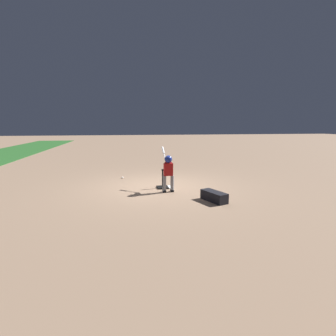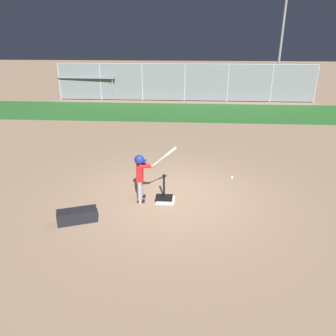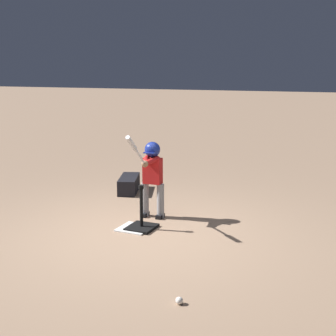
# 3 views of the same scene
# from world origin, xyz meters

# --- Properties ---
(ground_plane) EXTENTS (90.00, 90.00, 0.00)m
(ground_plane) POSITION_xyz_m (0.00, 0.00, 0.00)
(ground_plane) COLOR #93755B
(home_plate) EXTENTS (0.45, 0.45, 0.02)m
(home_plate) POSITION_xyz_m (-0.18, -0.22, 0.01)
(home_plate) COLOR white
(home_plate) RESTS_ON ground_plane
(batting_tee) EXTENTS (0.42, 0.38, 0.65)m
(batting_tee) POSITION_xyz_m (-0.22, -0.13, 0.09)
(batting_tee) COLOR black
(batting_tee) RESTS_ON ground_plane
(batter_child) EXTENTS (1.00, 0.37, 1.39)m
(batter_child) POSITION_xyz_m (-0.75, -0.22, 0.76)
(batter_child) COLOR gray
(batter_child) RESTS_ON ground_plane
(baseball) EXTENTS (0.07, 0.07, 0.07)m
(baseball) POSITION_xyz_m (1.60, 1.21, 0.04)
(baseball) COLOR white
(baseball) RESTS_ON ground_plane
(equipment_bag) EXTENTS (0.90, 0.60, 0.28)m
(equipment_bag) POSITION_xyz_m (-2.02, -1.31, 0.14)
(equipment_bag) COLOR black
(equipment_bag) RESTS_ON ground_plane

